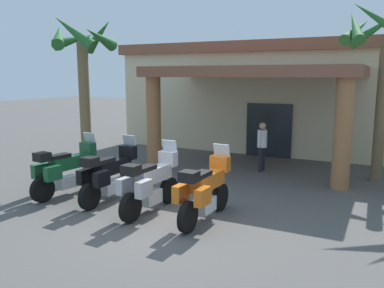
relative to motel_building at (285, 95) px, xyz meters
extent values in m
plane|color=#514F4C|center=(0.03, -10.49, -2.32)|extent=(80.00, 80.00, 0.00)
cube|color=beige|center=(0.00, 0.16, -0.27)|extent=(13.84, 5.40, 4.11)
cube|color=#1E2328|center=(0.03, -2.50, -1.27)|extent=(1.80, 0.12, 2.10)
cube|color=brown|center=(0.06, -4.46, 0.99)|extent=(7.03, 4.13, 0.35)
cylinder|color=#9E663D|center=(-3.01, -6.12, -0.75)|extent=(0.50, 0.50, 3.13)
cylinder|color=#9E663D|center=(3.17, -6.04, -0.75)|extent=(0.50, 0.50, 3.13)
cube|color=brown|center=(0.00, 0.16, 2.01)|extent=(14.25, 5.81, 0.44)
cylinder|color=black|center=(-3.19, -9.24, -1.99)|extent=(0.22, 0.67, 0.66)
cylinder|color=black|center=(-3.38, -10.78, -1.99)|extent=(0.22, 0.67, 0.66)
cube|color=silver|center=(-3.29, -10.04, -1.95)|extent=(0.39, 0.59, 0.32)
cube|color=#19512D|center=(-3.27, -9.89, -1.44)|extent=(0.44, 1.18, 0.34)
cube|color=black|center=(-3.31, -10.23, -1.22)|extent=(0.35, 0.63, 0.10)
cube|color=#19512D|center=(-3.19, -9.26, -1.17)|extent=(0.47, 0.29, 0.36)
cube|color=#B2BCC6|center=(-3.18, -9.18, -0.89)|extent=(0.41, 0.17, 0.36)
cube|color=#19512D|center=(-3.62, -10.60, -1.56)|extent=(0.23, 0.46, 0.36)
cube|color=#19512D|center=(-3.10, -10.66, -1.56)|extent=(0.23, 0.46, 0.36)
cube|color=black|center=(-3.37, -10.73, -1.15)|extent=(0.40, 0.36, 0.22)
cylinder|color=black|center=(-1.89, -9.12, -1.99)|extent=(0.15, 0.66, 0.66)
cylinder|color=black|center=(-1.92, -10.67, -1.99)|extent=(0.15, 0.66, 0.66)
cube|color=silver|center=(-1.91, -9.92, -1.95)|extent=(0.33, 0.57, 0.32)
cube|color=black|center=(-1.91, -9.77, -1.44)|extent=(0.32, 1.16, 0.34)
cube|color=black|center=(-1.91, -10.12, -1.22)|extent=(0.29, 0.61, 0.10)
cube|color=black|center=(-1.90, -9.14, -1.17)|extent=(0.44, 0.25, 0.36)
cube|color=#B2BCC6|center=(-1.89, -9.06, -0.89)|extent=(0.40, 0.13, 0.36)
cube|color=black|center=(-2.18, -10.51, -1.56)|extent=(0.19, 0.44, 0.36)
cube|color=black|center=(-1.66, -10.52, -1.56)|extent=(0.19, 0.44, 0.36)
cube|color=black|center=(-1.92, -10.62, -1.15)|extent=(0.37, 0.33, 0.22)
cylinder|color=black|center=(-0.50, -9.35, -1.99)|extent=(0.16, 0.66, 0.66)
cylinder|color=black|center=(-0.56, -10.90, -1.99)|extent=(0.16, 0.66, 0.66)
cube|color=silver|center=(-0.53, -10.15, -1.95)|extent=(0.34, 0.57, 0.32)
cube|color=#B2B2B7|center=(-0.53, -10.00, -1.44)|extent=(0.34, 1.16, 0.34)
cube|color=black|center=(-0.54, -10.35, -1.22)|extent=(0.30, 0.61, 0.10)
cube|color=#B2B2B7|center=(-0.50, -9.37, -1.17)|extent=(0.45, 0.26, 0.36)
cube|color=#B2BCC6|center=(-0.50, -9.29, -0.89)|extent=(0.40, 0.13, 0.36)
cube|color=#B2B2B7|center=(-0.81, -10.74, -1.56)|extent=(0.20, 0.45, 0.36)
cube|color=#B2B2B7|center=(-0.29, -10.76, -1.56)|extent=(0.20, 0.45, 0.36)
cube|color=black|center=(-0.56, -10.85, -1.15)|extent=(0.37, 0.33, 0.22)
cylinder|color=black|center=(0.87, -9.28, -1.99)|extent=(0.16, 0.66, 0.66)
cylinder|color=black|center=(0.82, -10.83, -1.99)|extent=(0.16, 0.66, 0.66)
cube|color=silver|center=(0.85, -10.08, -1.95)|extent=(0.34, 0.57, 0.32)
cube|color=orange|center=(0.85, -9.93, -1.44)|extent=(0.34, 1.16, 0.34)
cube|color=black|center=(0.84, -10.28, -1.22)|extent=(0.30, 0.61, 0.10)
cube|color=orange|center=(0.87, -9.30, -1.17)|extent=(0.45, 0.25, 0.36)
cube|color=#B2BCC6|center=(0.87, -9.22, -0.89)|extent=(0.40, 0.13, 0.36)
cube|color=orange|center=(0.57, -10.67, -1.56)|extent=(0.19, 0.45, 0.36)
cube|color=orange|center=(1.09, -10.68, -1.56)|extent=(0.19, 0.45, 0.36)
cube|color=black|center=(0.82, -10.78, -1.15)|extent=(0.37, 0.33, 0.22)
cylinder|color=black|center=(0.53, -5.09, -1.91)|extent=(0.14, 0.14, 0.82)
cylinder|color=black|center=(0.56, -4.91, -1.91)|extent=(0.14, 0.14, 0.82)
cylinder|color=white|center=(0.55, -5.00, -1.21)|extent=(0.32, 0.32, 0.58)
cylinder|color=white|center=(0.52, -5.22, -1.18)|extent=(0.09, 0.09, 0.55)
cylinder|color=white|center=(0.57, -4.78, -1.18)|extent=(0.09, 0.09, 0.55)
sphere|color=tan|center=(0.55, -5.00, -0.78)|extent=(0.22, 0.22, 0.22)
cylinder|color=brown|center=(4.04, -4.58, -0.15)|extent=(0.33, 0.33, 4.33)
cone|color=#236028|center=(3.69, -3.76, 2.31)|extent=(1.69, 1.00, 1.30)
cone|color=#236028|center=(3.19, -4.32, 2.22)|extent=(0.86, 1.81, 1.04)
cone|color=#236028|center=(3.18, -4.82, 2.30)|extent=(0.80, 1.74, 1.26)
cone|color=#236028|center=(3.88, -5.46, 2.32)|extent=(1.70, 0.66, 1.34)
cylinder|color=brown|center=(-4.04, -8.37, -0.24)|extent=(0.32, 0.32, 4.16)
cone|color=#236028|center=(-3.40, -8.32, 1.95)|extent=(0.46, 1.37, 0.71)
cone|color=#236028|center=(-3.94, -7.73, 2.08)|extent=(1.28, 0.55, 1.08)
cone|color=#236028|center=(-4.63, -8.09, 1.95)|extent=(0.92, 1.37, 0.72)
cone|color=#236028|center=(-4.53, -8.81, 2.03)|extent=(1.14, 1.21, 0.95)
cone|color=#236028|center=(-3.80, -8.97, 2.08)|extent=(1.29, 0.81, 1.08)
camera|label=1|loc=(4.45, -17.66, 0.86)|focal=37.10mm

